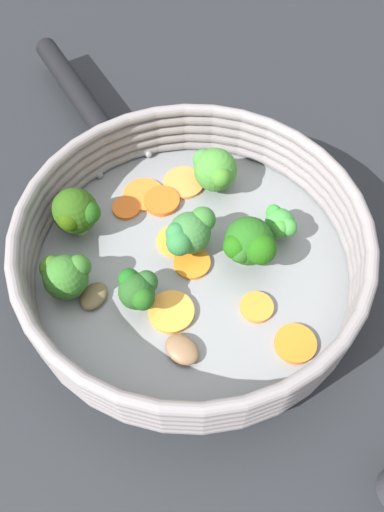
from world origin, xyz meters
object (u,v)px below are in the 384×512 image
object	(u,v)px
carrot_slice_8	(144,195)
broccoli_floret_5	(215,170)
broccoli_floret_2	(189,232)
broccoli_floret_6	(280,224)
carrot_slice_4	(176,241)
carrot_slice_7	(192,260)
carrot_slice_5	(162,201)
skillet	(192,269)
carrot_slice_1	(184,183)
carrot_slice_3	(126,208)
mushroom_piece_1	(94,296)
carrot_slice_0	(257,307)
broccoli_floret_1	(138,290)
carrot_slice_6	(295,344)
carrot_slice_2	(175,313)
broccoli_floret_4	(249,244)
mushroom_piece_0	(182,349)
broccoli_floret_3	(77,211)

from	to	relation	value
carrot_slice_8	broccoli_floret_5	distance (m)	0.08
broccoli_floret_2	broccoli_floret_6	bearing A→B (deg)	-61.22
carrot_slice_4	carrot_slice_7	size ratio (longest dim) A/B	1.09
carrot_slice_5	carrot_slice_7	xyz separation A→B (m)	(-0.06, -0.06, -0.00)
skillet	broccoli_floret_5	world-z (taller)	broccoli_floret_5
carrot_slice_8	broccoli_floret_6	size ratio (longest dim) A/B	1.24
carrot_slice_1	broccoli_floret_6	bearing A→B (deg)	-106.61
carrot_slice_4	carrot_slice_7	xyz separation A→B (m)	(-0.02, -0.02, 0.00)
carrot_slice_3	broccoli_floret_2	bearing A→B (deg)	-107.62
broccoli_floret_5	mushroom_piece_1	bearing A→B (deg)	159.20
skillet	carrot_slice_0	world-z (taller)	carrot_slice_0
carrot_slice_7	broccoli_floret_1	distance (m)	0.07
carrot_slice_4	carrot_slice_6	world-z (taller)	carrot_slice_6
broccoli_floret_5	carrot_slice_1	bearing A→B (deg)	101.22
carrot_slice_2	mushroom_piece_1	world-z (taller)	mushroom_piece_1
broccoli_floret_2	carrot_slice_4	bearing A→B (deg)	76.29
carrot_slice_3	broccoli_floret_6	world-z (taller)	broccoli_floret_6
carrot_slice_6	mushroom_piece_1	size ratio (longest dim) A/B	1.20
carrot_slice_5	broccoli_floret_6	world-z (taller)	broccoli_floret_6
carrot_slice_8	broccoli_floret_4	world-z (taller)	broccoli_floret_4
carrot_slice_7	carrot_slice_8	world-z (taller)	carrot_slice_7
carrot_slice_8	broccoli_floret_2	size ratio (longest dim) A/B	0.85
broccoli_floret_1	carrot_slice_3	bearing A→B (deg)	30.14
carrot_slice_1	carrot_slice_2	world-z (taller)	carrot_slice_2
mushroom_piece_0	carrot_slice_1	bearing A→B (deg)	19.67
carrot_slice_1	broccoli_floret_3	bearing A→B (deg)	141.03
skillet	mushroom_piece_1	distance (m)	0.10
carrot_slice_1	broccoli_floret_4	bearing A→B (deg)	-128.78
carrot_slice_2	carrot_slice_8	bearing A→B (deg)	33.80
broccoli_floret_2	broccoli_floret_5	distance (m)	0.09
broccoli_floret_5	broccoli_floret_6	world-z (taller)	broccoli_floret_5
carrot_slice_4	broccoli_floret_1	bearing A→B (deg)	174.35
carrot_slice_4	mushroom_piece_1	distance (m)	0.10
broccoli_floret_6	carrot_slice_6	bearing A→B (deg)	-158.04
carrot_slice_3	broccoli_floret_2	distance (m)	0.09
carrot_slice_2	carrot_slice_6	size ratio (longest dim) A/B	1.14
carrot_slice_1	carrot_slice_7	world-z (taller)	same
skillet	carrot_slice_1	bearing A→B (deg)	24.56
broccoli_floret_2	carrot_slice_3	bearing A→B (deg)	72.38
carrot_slice_3	mushroom_piece_1	xyz separation A→B (m)	(-0.11, -0.01, 0.00)
mushroom_piece_1	carrot_slice_3	bearing A→B (deg)	7.30
carrot_slice_1	carrot_slice_5	world-z (taller)	carrot_slice_5
carrot_slice_0	broccoli_floret_2	bearing A→B (deg)	62.95
carrot_slice_0	carrot_slice_5	size ratio (longest dim) A/B	0.82
carrot_slice_2	carrot_slice_7	world-z (taller)	carrot_slice_2
broccoli_floret_5	mushroom_piece_1	distance (m)	0.18
carrot_slice_3	broccoli_floret_2	xyz separation A→B (m)	(-0.03, -0.08, 0.03)
carrot_slice_1	carrot_slice_4	distance (m)	0.08
carrot_slice_0	mushroom_piece_0	world-z (taller)	mushroom_piece_0
carrot_slice_4	broccoli_floret_3	xyz separation A→B (m)	(-0.02, 0.10, 0.03)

